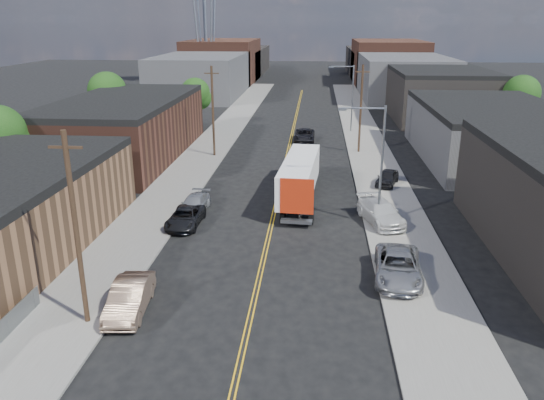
% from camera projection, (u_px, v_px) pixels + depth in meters
% --- Properties ---
extents(ground, '(260.00, 260.00, 0.00)m').
position_uv_depth(ground, '(293.00, 131.00, 73.59)').
color(ground, black).
rests_on(ground, ground).
extents(centerline, '(0.32, 120.00, 0.01)m').
position_uv_depth(centerline, '(287.00, 158.00, 59.44)').
color(centerline, gold).
rests_on(centerline, ground).
extents(sidewalk_left, '(5.00, 140.00, 0.15)m').
position_uv_depth(sidewalk_left, '(203.00, 155.00, 60.16)').
color(sidewalk_left, slate).
rests_on(sidewalk_left, ground).
extents(sidewalk_right, '(5.00, 140.00, 0.15)m').
position_uv_depth(sidewalk_right, '(372.00, 159.00, 58.67)').
color(sidewalk_right, slate).
rests_on(sidewalk_right, ground).
extents(warehouse_brown, '(12.00, 26.00, 6.60)m').
position_uv_depth(warehouse_brown, '(125.00, 128.00, 58.84)').
color(warehouse_brown, '#47261C').
rests_on(warehouse_brown, ground).
extents(industrial_right_b, '(14.00, 24.00, 6.10)m').
position_uv_depth(industrial_right_b, '(489.00, 132.00, 57.68)').
color(industrial_right_b, '#353537').
rests_on(industrial_right_b, ground).
extents(industrial_right_c, '(14.00, 22.00, 7.60)m').
position_uv_depth(industrial_right_c, '(438.00, 94.00, 81.96)').
color(industrial_right_c, black).
rests_on(industrial_right_c, ground).
extents(skyline_left_a, '(16.00, 30.00, 8.00)m').
position_uv_depth(skyline_left_a, '(202.00, 75.00, 106.86)').
color(skyline_left_a, '#353537').
rests_on(skyline_left_a, ground).
extents(skyline_right_a, '(16.00, 30.00, 8.00)m').
position_uv_depth(skyline_right_a, '(403.00, 77.00, 103.74)').
color(skyline_right_a, '#353537').
rests_on(skyline_right_a, ground).
extents(skyline_left_b, '(16.00, 26.00, 10.00)m').
position_uv_depth(skyline_left_b, '(223.00, 61.00, 130.12)').
color(skyline_left_b, '#47261C').
rests_on(skyline_left_b, ground).
extents(skyline_right_b, '(16.00, 26.00, 10.00)m').
position_uv_depth(skyline_right_b, '(388.00, 62.00, 126.99)').
color(skyline_right_b, '#47261C').
rests_on(skyline_right_b, ground).
extents(skyline_left_c, '(16.00, 40.00, 7.00)m').
position_uv_depth(skyline_left_c, '(235.00, 61.00, 149.46)').
color(skyline_left_c, black).
rests_on(skyline_left_c, ground).
extents(skyline_right_c, '(16.00, 40.00, 7.00)m').
position_uv_depth(skyline_right_c, '(378.00, 62.00, 146.34)').
color(skyline_right_c, black).
rests_on(skyline_right_c, ground).
extents(streetlight_near, '(3.39, 0.25, 9.00)m').
position_uv_depth(streetlight_near, '(377.00, 156.00, 38.26)').
color(streetlight_near, gray).
rests_on(streetlight_near, ground).
extents(streetlight_far, '(3.39, 0.25, 9.00)m').
position_uv_depth(streetlight_far, '(350.00, 93.00, 71.27)').
color(streetlight_far, gray).
rests_on(streetlight_far, ground).
extents(utility_pole_left_near, '(1.60, 0.26, 10.00)m').
position_uv_depth(utility_pole_left_near, '(76.00, 230.00, 25.41)').
color(utility_pole_left_near, black).
rests_on(utility_pole_left_near, ground).
extents(utility_pole_left_far, '(1.60, 0.26, 10.00)m').
position_uv_depth(utility_pole_left_far, '(213.00, 111.00, 58.42)').
color(utility_pole_left_far, black).
rests_on(utility_pole_left_far, ground).
extents(utility_pole_right, '(1.60, 0.26, 10.00)m').
position_uv_depth(utility_pole_right, '(361.00, 109.00, 59.97)').
color(utility_pole_right, black).
rests_on(utility_pole_right, ground).
extents(tree_left_mid, '(5.10, 5.04, 8.37)m').
position_uv_depth(tree_left_mid, '(108.00, 94.00, 68.97)').
color(tree_left_mid, black).
rests_on(tree_left_mid, ground).
extents(tree_left_far, '(4.35, 4.20, 6.97)m').
position_uv_depth(tree_left_far, '(196.00, 95.00, 75.09)').
color(tree_left_far, black).
rests_on(tree_left_far, ground).
extents(tree_right_far, '(4.85, 4.76, 7.91)m').
position_uv_depth(tree_right_far, '(522.00, 96.00, 69.56)').
color(tree_right_far, black).
rests_on(tree_right_far, ground).
extents(semi_truck, '(3.29, 14.67, 3.80)m').
position_uv_depth(semi_truck, '(300.00, 174.00, 45.50)').
color(semi_truck, white).
rests_on(semi_truck, ground).
extents(car_left_b, '(2.17, 5.14, 1.65)m').
position_uv_depth(car_left_b, '(130.00, 298.00, 27.90)').
color(car_left_b, '#7B6250').
rests_on(car_left_b, ground).
extents(car_left_c, '(2.38, 4.92, 1.35)m').
position_uv_depth(car_left_c, '(185.00, 217.00, 39.62)').
color(car_left_c, black).
rests_on(car_left_c, ground).
extents(car_left_d, '(2.20, 4.73, 1.34)m').
position_uv_depth(car_left_d, '(194.00, 204.00, 42.47)').
color(car_left_d, '#AFB1B4').
rests_on(car_left_d, ground).
extents(car_right_lot_a, '(3.21, 6.01, 1.61)m').
position_uv_depth(car_right_lot_a, '(398.00, 266.00, 31.14)').
color(car_right_lot_a, '#9D9EA2').
rests_on(car_right_lot_a, sidewalk_right).
extents(car_right_lot_b, '(3.74, 5.93, 1.60)m').
position_uv_depth(car_right_lot_b, '(381.00, 212.00, 39.86)').
color(car_right_lot_b, silver).
rests_on(car_right_lot_b, sidewalk_right).
extents(car_right_lot_c, '(2.85, 4.38, 1.39)m').
position_uv_depth(car_right_lot_c, '(387.00, 178.00, 49.01)').
color(car_right_lot_c, black).
rests_on(car_right_lot_c, sidewalk_right).
extents(car_ahead_truck, '(2.53, 5.44, 1.51)m').
position_uv_depth(car_ahead_truck, '(304.00, 135.00, 67.33)').
color(car_ahead_truck, black).
rests_on(car_ahead_truck, ground).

